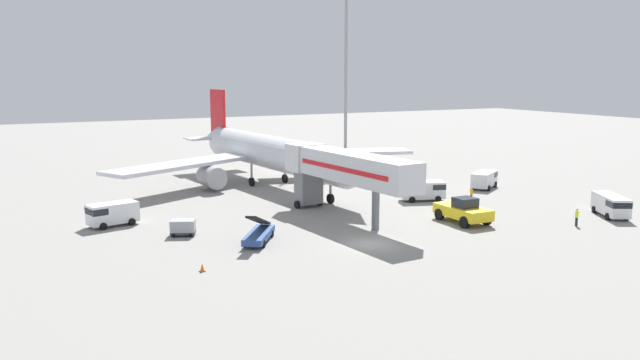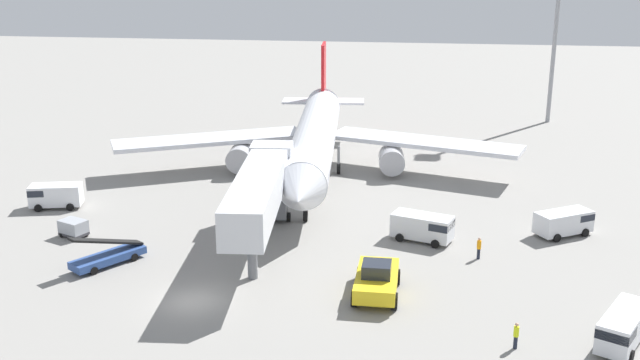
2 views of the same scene
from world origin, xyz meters
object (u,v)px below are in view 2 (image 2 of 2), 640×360
at_px(ground_crew_worker_midground, 516,335).
at_px(service_van_far_center, 565,221).
at_px(belt_loader_truck, 108,255).
at_px(service_van_outer_left, 424,226).
at_px(baggage_cart_far_left, 73,228).
at_px(pushback_tug, 377,279).
at_px(airplane_at_gate, 315,137).
at_px(jet_bridge, 261,188).
at_px(service_van_mid_right, 623,327).
at_px(service_van_near_center, 54,195).
at_px(ground_crew_worker_foreground, 479,248).

bearing_deg(ground_crew_worker_midground, service_van_far_center, 73.20).
distance_m(belt_loader_truck, ground_crew_worker_midground, 29.65).
distance_m(service_van_outer_left, baggage_cart_far_left, 28.31).
bearing_deg(pushback_tug, service_van_outer_left, 73.84).
height_order(airplane_at_gate, jet_bridge, airplane_at_gate).
xyz_separation_m(belt_loader_truck, service_van_mid_right, (34.69, -6.95, 0.47)).
bearing_deg(airplane_at_gate, belt_loader_truck, -114.80).
bearing_deg(jet_bridge, service_van_outer_left, 15.78).
bearing_deg(service_van_mid_right, airplane_at_gate, 125.53).
distance_m(service_van_far_center, service_van_mid_right, 18.12).
distance_m(jet_bridge, service_van_far_center, 24.88).
bearing_deg(airplane_at_gate, ground_crew_worker_midground, -63.30).
bearing_deg(belt_loader_truck, pushback_tug, -6.44).
relative_size(belt_loader_truck, service_van_near_center, 1.16).
relative_size(service_van_mid_right, baggage_cart_far_left, 2.22).
height_order(jet_bridge, service_van_mid_right, jet_bridge).
bearing_deg(ground_crew_worker_midground, service_van_near_center, 152.87).
height_order(jet_bridge, service_van_far_center, jet_bridge).
relative_size(airplane_at_gate, jet_bridge, 2.24).
xyz_separation_m(service_van_outer_left, service_van_near_center, (-33.07, 3.39, -0.00)).
xyz_separation_m(service_van_outer_left, service_van_far_center, (11.34, 2.98, -0.07)).
relative_size(jet_bridge, service_van_mid_right, 3.44).
distance_m(airplane_at_gate, jet_bridge, 20.63).
xyz_separation_m(service_van_far_center, ground_crew_worker_foreground, (-7.20, -6.11, -0.25)).
distance_m(service_van_far_center, ground_crew_worker_foreground, 9.45).
height_order(service_van_far_center, ground_crew_worker_midground, service_van_far_center).
relative_size(baggage_cart_far_left, ground_crew_worker_foreground, 1.46).
bearing_deg(airplane_at_gate, service_van_far_center, -31.90).
bearing_deg(ground_crew_worker_foreground, airplane_at_gate, 127.42).
xyz_separation_m(jet_bridge, belt_loader_truck, (-10.62, -4.68, -4.21)).
distance_m(pushback_tug, ground_crew_worker_foreground, 10.24).
xyz_separation_m(pushback_tug, belt_loader_truck, (-19.97, 2.25, -0.41)).
xyz_separation_m(service_van_far_center, service_van_near_center, (-44.42, 0.41, 0.07)).
distance_m(belt_loader_truck, service_van_near_center, 15.35).
relative_size(pushback_tug, ground_crew_worker_foreground, 3.40).
height_order(baggage_cart_far_left, ground_crew_worker_foreground, ground_crew_worker_foreground).
relative_size(service_van_outer_left, service_van_mid_right, 0.94).
relative_size(airplane_at_gate, service_van_far_center, 8.46).
xyz_separation_m(pushback_tug, ground_crew_worker_midground, (8.53, -5.93, -0.27)).
xyz_separation_m(airplane_at_gate, baggage_cart_far_left, (-16.81, -20.25, -3.29)).
bearing_deg(ground_crew_worker_midground, service_van_outer_left, 108.58).
xyz_separation_m(service_van_far_center, ground_crew_worker_midground, (-5.84, -19.35, -0.28)).
bearing_deg(ground_crew_worker_midground, jet_bridge, 144.26).
height_order(airplane_at_gate, service_van_far_center, airplane_at_gate).
height_order(jet_bridge, baggage_cart_far_left, jet_bridge).
xyz_separation_m(airplane_at_gate, service_van_mid_right, (23.01, -32.22, -2.86)).
bearing_deg(service_van_outer_left, pushback_tug, -106.16).
relative_size(baggage_cart_far_left, ground_crew_worker_midground, 1.50).
bearing_deg(service_van_far_center, service_van_near_center, 179.47).
bearing_deg(pushback_tug, belt_loader_truck, 173.56).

